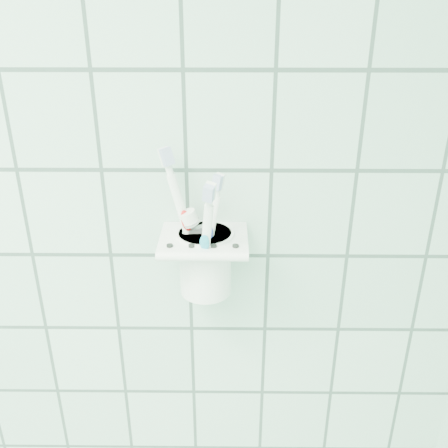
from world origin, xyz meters
name	(u,v)px	position (x,y,z in m)	size (l,w,h in m)	color
holder_bracket	(204,241)	(0.66, 1.15, 1.30)	(0.13, 0.10, 0.04)	white
cup	(205,260)	(0.66, 1.16, 1.27)	(0.09, 0.09, 0.10)	white
toothbrush_pink	(204,223)	(0.66, 1.14, 1.33)	(0.07, 0.04, 0.22)	white
toothbrush_blue	(200,232)	(0.65, 1.15, 1.32)	(0.04, 0.02, 0.19)	white
toothbrush_orange	(200,229)	(0.65, 1.14, 1.32)	(0.03, 0.06, 0.20)	white
toothpaste_tube	(215,240)	(0.67, 1.16, 1.30)	(0.06, 0.03, 0.14)	silver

